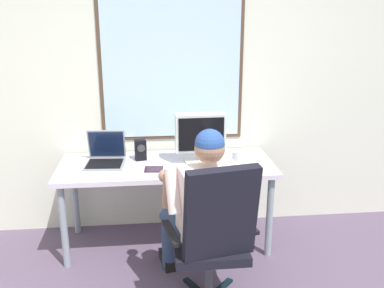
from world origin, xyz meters
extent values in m
cube|color=silver|center=(0.00, 2.03, 1.44)|extent=(5.09, 0.06, 2.88)
cube|color=#4C3828|center=(-0.17, 2.00, 1.48)|extent=(1.21, 0.01, 1.34)
cube|color=silver|center=(-0.17, 1.99, 1.48)|extent=(1.15, 0.02, 1.28)
cylinder|color=gray|center=(-1.03, 1.36, 0.34)|extent=(0.05, 0.05, 0.68)
cylinder|color=gray|center=(0.55, 1.36, 0.34)|extent=(0.05, 0.05, 0.68)
cylinder|color=gray|center=(-1.03, 1.91, 0.34)|extent=(0.05, 0.05, 0.68)
cylinder|color=gray|center=(0.55, 1.91, 0.34)|extent=(0.05, 0.05, 0.68)
cube|color=silver|center=(-0.24, 1.63, 0.69)|extent=(1.71, 0.68, 0.04)
cylinder|color=#3F3F44|center=(-0.01, 0.84, 0.21)|extent=(0.05, 0.05, 0.38)
cube|color=black|center=(-0.01, 0.84, 0.42)|extent=(0.46, 0.46, 0.06)
cube|color=black|center=(0.03, 0.64, 0.75)|extent=(0.46, 0.22, 0.59)
cube|color=black|center=(0.24, 0.88, 0.55)|extent=(0.11, 0.33, 0.02)
cube|color=black|center=(-0.25, 0.79, 0.55)|extent=(0.11, 0.33, 0.02)
cylinder|color=navy|center=(0.11, 1.10, 0.45)|extent=(0.23, 0.44, 0.15)
cylinder|color=navy|center=(0.07, 1.31, 0.23)|extent=(0.12, 0.12, 0.45)
cube|color=black|center=(0.06, 1.37, 0.04)|extent=(0.14, 0.25, 0.08)
cylinder|color=navy|center=(-0.20, 1.04, 0.45)|extent=(0.23, 0.44, 0.15)
cylinder|color=navy|center=(-0.24, 1.25, 0.23)|extent=(0.12, 0.12, 0.45)
cube|color=black|center=(-0.25, 1.31, 0.04)|extent=(0.14, 0.25, 0.08)
cube|color=silver|center=(-0.01, 0.87, 0.70)|extent=(0.42, 0.33, 0.51)
sphere|color=#A1755A|center=(-0.01, 0.87, 1.07)|extent=(0.19, 0.19, 0.19)
sphere|color=#28498C|center=(-0.01, 0.87, 1.10)|extent=(0.19, 0.19, 0.19)
cylinder|color=silver|center=(0.20, 0.96, 0.80)|extent=(0.13, 0.24, 0.28)
cylinder|color=#A1755A|center=(0.18, 1.05, 0.66)|extent=(0.09, 0.11, 0.27)
sphere|color=#A1755A|center=(0.18, 1.08, 0.63)|extent=(0.09, 0.09, 0.09)
cylinder|color=silver|center=(-0.23, 0.87, 0.80)|extent=(0.12, 0.20, 0.29)
cylinder|color=#A1755A|center=(-0.26, 1.01, 0.75)|extent=(0.10, 0.14, 0.27)
sphere|color=#A1755A|center=(-0.28, 1.10, 0.82)|extent=(0.09, 0.09, 0.09)
cube|color=beige|center=(0.03, 1.65, 0.72)|extent=(0.25, 0.20, 0.02)
cylinder|color=beige|center=(0.03, 1.65, 0.77)|extent=(0.04, 0.04, 0.08)
cube|color=silver|center=(0.03, 1.65, 0.96)|extent=(0.40, 0.13, 0.30)
cube|color=black|center=(0.03, 1.59, 0.96)|extent=(0.36, 0.02, 0.26)
cube|color=gray|center=(-0.73, 1.63, 0.72)|extent=(0.32, 0.28, 0.02)
cube|color=black|center=(-0.73, 1.63, 0.73)|extent=(0.29, 0.25, 0.00)
cube|color=gray|center=(-0.72, 1.79, 0.85)|extent=(0.30, 0.08, 0.24)
cube|color=#0F1933|center=(-0.72, 1.78, 0.85)|extent=(0.28, 0.07, 0.22)
cylinder|color=silver|center=(0.30, 1.46, 0.72)|extent=(0.07, 0.07, 0.00)
cylinder|color=silver|center=(0.30, 1.46, 0.75)|extent=(0.01, 0.01, 0.06)
cylinder|color=silver|center=(0.30, 1.46, 0.81)|extent=(0.08, 0.08, 0.08)
cylinder|color=#530F13|center=(0.30, 1.46, 0.79)|extent=(0.07, 0.07, 0.02)
cube|color=black|center=(-0.45, 1.75, 0.80)|extent=(0.10, 0.09, 0.17)
cylinder|color=#333338|center=(-0.44, 1.71, 0.82)|extent=(0.06, 0.02, 0.06)
cube|color=#301D2B|center=(-0.34, 1.50, 0.72)|extent=(0.15, 0.13, 0.01)
camera|label=1|loc=(-0.38, -1.59, 1.87)|focal=39.91mm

